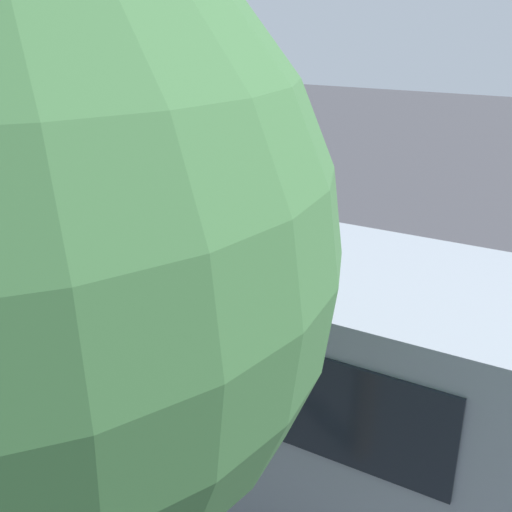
# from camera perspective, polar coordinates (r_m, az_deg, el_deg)

# --- Properties ---
(ground_plane) EXTENTS (80.00, 80.00, 0.00)m
(ground_plane) POSITION_cam_1_polar(r_m,az_deg,el_deg) (12.54, 4.63, -5.23)
(ground_plane) COLOR #38383D
(tour_bus) EXTENTS (11.06, 2.75, 3.25)m
(tour_bus) POSITION_cam_1_polar(r_m,az_deg,el_deg) (8.55, -11.78, -6.75)
(tour_bus) COLOR #8C939E
(tour_bus) RESTS_ON ground_plane
(spectator_far_left) EXTENTS (0.58, 0.37, 1.74)m
(spectator_far_left) POSITION_cam_1_polar(r_m,az_deg,el_deg) (10.02, 4.63, -5.83)
(spectator_far_left) COLOR black
(spectator_far_left) RESTS_ON ground_plane
(spectator_left) EXTENTS (0.57, 0.39, 1.79)m
(spectator_left) POSITION_cam_1_polar(r_m,az_deg,el_deg) (10.42, -0.97, -4.42)
(spectator_left) COLOR black
(spectator_left) RESTS_ON ground_plane
(spectator_centre) EXTENTS (0.58, 0.35, 1.70)m
(spectator_centre) POSITION_cam_1_polar(r_m,az_deg,el_deg) (10.98, -4.77, -3.47)
(spectator_centre) COLOR black
(spectator_centre) RESTS_ON ground_plane
(parked_motorcycle_silver) EXTENTS (2.05, 0.58, 0.99)m
(parked_motorcycle_silver) POSITION_cam_1_polar(r_m,az_deg,el_deg) (9.92, 1.33, -9.76)
(parked_motorcycle_silver) COLOR black
(parked_motorcycle_silver) RESTS_ON ground_plane
(stunt_motorcycle) EXTENTS (1.88, 0.83, 1.84)m
(stunt_motorcycle) POSITION_cam_1_polar(r_m,az_deg,el_deg) (15.21, -1.35, 3.95)
(stunt_motorcycle) COLOR black
(stunt_motorcycle) RESTS_ON ground_plane
(tree_centre) EXTENTS (3.00, 3.00, 6.60)m
(tree_centre) POSITION_cam_1_polar(r_m,az_deg,el_deg) (2.92, -22.58, 4.28)
(tree_centre) COLOR #51381E
(tree_centre) RESTS_ON ground_plane
(bay_line_a) EXTENTS (0.11, 3.56, 0.01)m
(bay_line_a) POSITION_cam_1_polar(r_m,az_deg,el_deg) (12.26, 19.84, -7.21)
(bay_line_a) COLOR white
(bay_line_a) RESTS_ON ground_plane
(bay_line_b) EXTENTS (0.11, 3.84, 0.01)m
(bay_line_b) POSITION_cam_1_polar(r_m,az_deg,el_deg) (12.88, 8.78, -4.65)
(bay_line_b) COLOR white
(bay_line_b) RESTS_ON ground_plane
(bay_line_c) EXTENTS (0.11, 4.74, 0.01)m
(bay_line_c) POSITION_cam_1_polar(r_m,az_deg,el_deg) (13.95, -0.85, -2.27)
(bay_line_c) COLOR white
(bay_line_c) RESTS_ON ground_plane
(bay_line_d) EXTENTS (0.11, 4.59, 0.01)m
(bay_line_d) POSITION_cam_1_polar(r_m,az_deg,el_deg) (15.37, -8.88, -0.22)
(bay_line_d) COLOR white
(bay_line_d) RESTS_ON ground_plane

